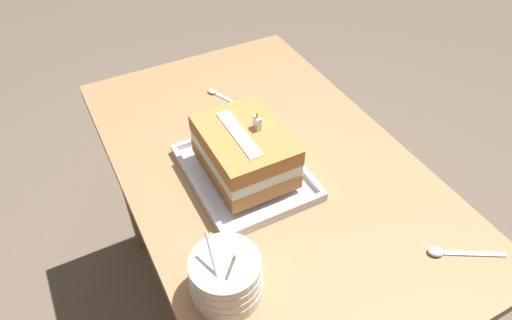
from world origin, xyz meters
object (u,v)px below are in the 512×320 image
birthday_cake (245,151)px  bowl_stack (226,277)px  serving_spoon_near_tray (220,95)px  serving_spoon_by_bowls (446,252)px  foil_tray (245,173)px

birthday_cake → bowl_stack: bearing=-33.1°
birthday_cake → serving_spoon_near_tray: birthday_cake is taller
birthday_cake → serving_spoon_near_tray: size_ratio=1.55×
serving_spoon_near_tray → serving_spoon_by_bowls: 0.74m
serving_spoon_by_bowls → birthday_cake: bearing=-146.2°
foil_tray → birthday_cake: 0.07m
foil_tray → bowl_stack: bearing=-33.1°
foil_tray → serving_spoon_by_bowls: (0.39, 0.26, -0.00)m
foil_tray → serving_spoon_near_tray: (-0.32, 0.08, -0.00)m
serving_spoon_by_bowls → bowl_stack: bearing=-106.9°
bowl_stack → serving_spoon_near_tray: (-0.59, 0.25, -0.04)m
birthday_cake → bowl_stack: (0.26, -0.17, -0.03)m
birthday_cake → bowl_stack: 0.31m
birthday_cake → serving_spoon_near_tray: (-0.32, 0.08, -0.08)m
birthday_cake → serving_spoon_near_tray: 0.34m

